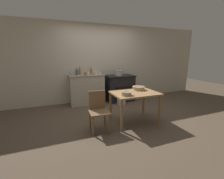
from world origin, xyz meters
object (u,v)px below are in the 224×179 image
(bottle_far_left, at_px, (91,71))
(bottle_center_left, at_px, (72,73))
(work_table, at_px, (135,97))
(bottle_left, at_px, (77,72))
(mixing_bowl_large, at_px, (126,93))
(stock_pot, at_px, (119,73))
(cup_mid_right, at_px, (85,74))
(cup_center, at_px, (96,73))
(bottle_mid_left, at_px, (80,71))
(flour_sack, at_px, (121,99))
(cup_center_right, at_px, (88,73))
(stove, at_px, (120,88))
(cup_right, at_px, (99,73))
(chair, at_px, (98,110))
(mixing_bowl_small, at_px, (139,88))

(bottle_far_left, distance_m, bottle_center_left, 0.60)
(work_table, relative_size, bottle_left, 4.78)
(mixing_bowl_large, relative_size, bottle_left, 1.08)
(stock_pot, xyz_separation_m, cup_mid_right, (-1.12, -0.02, 0.03))
(stock_pot, xyz_separation_m, cup_center, (-0.76, 0.08, 0.03))
(bottle_center_left, bearing_deg, bottle_far_left, -11.33)
(bottle_mid_left, xyz_separation_m, cup_mid_right, (0.11, -0.31, -0.05))
(bottle_left, bearing_deg, mixing_bowl_large, -69.31)
(flour_sack, distance_m, cup_center_right, 1.32)
(bottle_far_left, height_order, bottle_center_left, bottle_far_left)
(stove, xyz_separation_m, work_table, (-0.39, -1.71, 0.17))
(bottle_mid_left, distance_m, cup_mid_right, 0.34)
(stock_pot, height_order, bottle_left, bottle_left)
(cup_center, relative_size, cup_mid_right, 0.99)
(stove, bearing_deg, cup_right, 179.71)
(bottle_left, height_order, bottle_center_left, bottle_left)
(bottle_left, relative_size, cup_right, 2.42)
(cup_center_right, bearing_deg, work_table, -68.12)
(cup_center, distance_m, cup_mid_right, 0.37)
(chair, distance_m, bottle_far_left, 2.01)
(chair, relative_size, bottle_left, 3.79)
(bottle_far_left, bearing_deg, bottle_mid_left, 162.33)
(chair, height_order, flour_sack, chair)
(bottle_far_left, bearing_deg, cup_right, -26.68)
(mixing_bowl_large, xyz_separation_m, cup_mid_right, (-0.51, 1.78, 0.23))
(mixing_bowl_small, relative_size, cup_center, 3.07)
(mixing_bowl_large, relative_size, cup_center_right, 2.39)
(stove, bearing_deg, chair, -125.84)
(stove, bearing_deg, bottle_far_left, 172.62)
(cup_center_right, bearing_deg, flour_sack, -25.31)
(bottle_center_left, height_order, cup_right, bottle_center_left)
(stove, distance_m, bottle_far_left, 1.14)
(work_table, bearing_deg, mixing_bowl_large, -152.29)
(cup_mid_right, bearing_deg, cup_right, 9.87)
(bottle_left, distance_m, cup_center, 0.59)
(bottle_left, bearing_deg, chair, -85.52)
(bottle_mid_left, distance_m, cup_right, 0.63)
(bottle_center_left, bearing_deg, cup_center_right, -26.42)
(cup_right, bearing_deg, work_table, -79.13)
(cup_right, bearing_deg, stove, -0.29)
(bottle_far_left, bearing_deg, cup_mid_right, -138.90)
(mixing_bowl_large, bearing_deg, bottle_left, 110.69)
(flour_sack, distance_m, mixing_bowl_small, 1.22)
(work_table, xyz_separation_m, bottle_center_left, (-1.16, 1.95, 0.40))
(work_table, bearing_deg, cup_center, 104.41)
(stove, bearing_deg, cup_center_right, 179.48)
(stock_pot, distance_m, bottle_left, 1.36)
(bottle_left, distance_m, cup_mid_right, 0.29)
(bottle_left, bearing_deg, bottle_mid_left, 48.49)
(bottle_left, relative_size, cup_center, 2.17)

